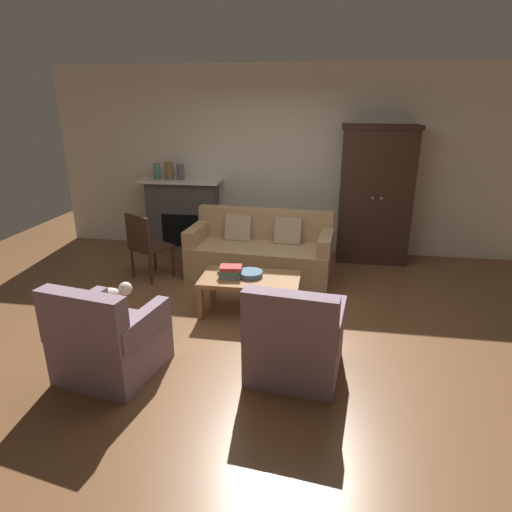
{
  "coord_description": "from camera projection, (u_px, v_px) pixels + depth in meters",
  "views": [
    {
      "loc": [
        0.69,
        -4.23,
        2.27
      ],
      "look_at": [
        -0.08,
        0.54,
        0.55
      ],
      "focal_mm": 30.55,
      "sensor_mm": 36.0,
      "label": 1
    }
  ],
  "objects": [
    {
      "name": "ground_plane",
      "position": [
        256.0,
        319.0,
        4.79
      ],
      "size": [
        9.6,
        9.6,
        0.0
      ],
      "primitive_type": "plane",
      "color": "brown"
    },
    {
      "name": "back_wall",
      "position": [
        282.0,
        161.0,
        6.7
      ],
      "size": [
        7.2,
        0.1,
        2.8
      ],
      "primitive_type": "cube",
      "color": "silver",
      "rests_on": "ground"
    },
    {
      "name": "fireplace",
      "position": [
        183.0,
        214.0,
        6.97
      ],
      "size": [
        1.26,
        0.48,
        1.12
      ],
      "color": "#4C4947",
      "rests_on": "ground"
    },
    {
      "name": "armoire",
      "position": [
        375.0,
        195.0,
        6.32
      ],
      "size": [
        1.06,
        0.57,
        1.97
      ],
      "color": "#382319",
      "rests_on": "ground"
    },
    {
      "name": "couch",
      "position": [
        261.0,
        252.0,
        5.96
      ],
      "size": [
        1.97,
        0.97,
        0.86
      ],
      "color": "tan",
      "rests_on": "ground"
    },
    {
      "name": "coffee_table",
      "position": [
        250.0,
        282.0,
        4.86
      ],
      "size": [
        1.1,
        0.6,
        0.42
      ],
      "color": "olive",
      "rests_on": "ground"
    },
    {
      "name": "fruit_bowl",
      "position": [
        250.0,
        274.0,
        4.86
      ],
      "size": [
        0.28,
        0.28,
        0.06
      ],
      "primitive_type": "cylinder",
      "color": "slate",
      "rests_on": "coffee_table"
    },
    {
      "name": "book_stack",
      "position": [
        230.0,
        272.0,
        4.82
      ],
      "size": [
        0.27,
        0.2,
        0.13
      ],
      "color": "gray",
      "rests_on": "coffee_table"
    },
    {
      "name": "mantel_vase_jade",
      "position": [
        157.0,
        171.0,
        6.79
      ],
      "size": [
        0.11,
        0.11,
        0.25
      ],
      "primitive_type": "cylinder",
      "color": "slate",
      "rests_on": "fireplace"
    },
    {
      "name": "mantel_vase_bronze",
      "position": [
        169.0,
        171.0,
        6.76
      ],
      "size": [
        0.13,
        0.13,
        0.26
      ],
      "primitive_type": "cylinder",
      "color": "olive",
      "rests_on": "fireplace"
    },
    {
      "name": "mantel_vase_slate",
      "position": [
        180.0,
        172.0,
        6.73
      ],
      "size": [
        0.12,
        0.12,
        0.23
      ],
      "primitive_type": "cylinder",
      "color": "#565B66",
      "rests_on": "fireplace"
    },
    {
      "name": "armchair_near_left",
      "position": [
        108.0,
        342.0,
        3.75
      ],
      "size": [
        0.89,
        0.89,
        0.88
      ],
      "color": "gray",
      "rests_on": "ground"
    },
    {
      "name": "armchair_near_right",
      "position": [
        295.0,
        341.0,
        3.75
      ],
      "size": [
        0.86,
        0.85,
        0.88
      ],
      "color": "gray",
      "rests_on": "ground"
    },
    {
      "name": "side_chair_wooden",
      "position": [
        146.0,
        243.0,
        5.73
      ],
      "size": [
        0.6,
        0.6,
        0.9
      ],
      "color": "#382319",
      "rests_on": "ground"
    },
    {
      "name": "dog",
      "position": [
        107.0,
        298.0,
        4.75
      ],
      "size": [
        0.48,
        0.43,
        0.39
      ],
      "color": "beige",
      "rests_on": "ground"
    }
  ]
}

